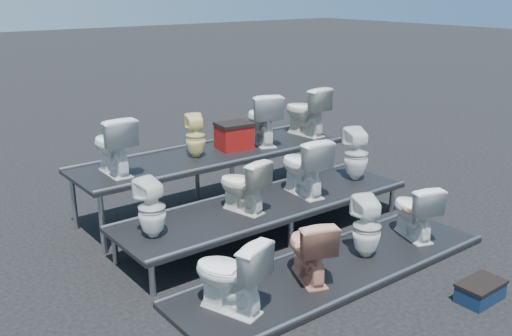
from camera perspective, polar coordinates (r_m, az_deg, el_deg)
ground at (r=7.79m, az=1.15°, el=-6.74°), size 80.00×80.00×0.00m
tier_front at (r=6.92m, az=7.99°, el=-9.99°), size 4.20×1.20×0.06m
tier_mid at (r=7.70m, az=1.16°, el=-5.18°), size 4.20×1.20×0.46m
tier_back at (r=8.61m, az=-4.24°, el=-1.27°), size 4.20×1.20×0.86m
toilet_0 at (r=5.83m, az=-2.65°, el=-10.56°), size 0.69×0.90×0.81m
toilet_1 at (r=6.45m, az=5.34°, el=-7.96°), size 0.66×0.84×0.76m
toilet_2 at (r=7.08m, az=11.03°, el=-5.79°), size 0.44×0.45×0.76m
toilet_3 at (r=7.75m, az=15.56°, el=-4.07°), size 0.63×0.83×0.75m
toilet_4 at (r=6.63m, az=-10.40°, el=-3.96°), size 0.35×0.36×0.70m
toilet_5 at (r=7.26m, az=-1.35°, el=-1.70°), size 0.53×0.76×0.71m
toilet_6 at (r=7.86m, az=4.76°, el=0.23°), size 0.54×0.85×0.82m
toilet_7 at (r=8.59m, az=10.00°, el=1.39°), size 0.45×0.46×0.78m
toilet_8 at (r=7.67m, az=-14.14°, el=2.26°), size 0.46×0.78×0.78m
toilet_9 at (r=8.25m, az=-6.07°, el=3.22°), size 0.36×0.37×0.63m
toilet_10 at (r=8.90m, az=0.62°, el=5.00°), size 0.70×0.90×0.81m
toilet_11 at (r=9.48m, az=4.98°, el=5.73°), size 0.52×0.83×0.81m
red_crate at (r=8.68m, az=-2.21°, el=3.09°), size 0.53×0.45×0.35m
step_stool at (r=6.71m, az=21.51°, el=-11.49°), size 0.52×0.32×0.19m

